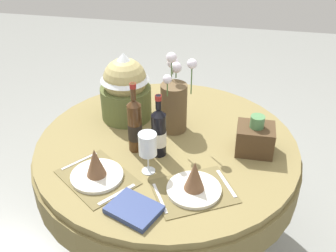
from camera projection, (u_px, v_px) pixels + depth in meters
ground at (167, 243)px, 2.51m from camera, size 8.00×8.00×0.00m
dining_table at (167, 163)px, 2.17m from camera, size 1.37×1.37×0.76m
place_setting_left at (96, 170)px, 1.84m from camera, size 0.43×0.41×0.16m
place_setting_right at (194, 183)px, 1.76m from camera, size 0.42×0.39×0.16m
flower_vase at (174, 102)px, 2.12m from camera, size 0.19×0.29×0.45m
wine_bottle_left at (159, 132)px, 1.95m from camera, size 0.07×0.07×0.33m
wine_bottle_right at (135, 125)px, 1.97m from camera, size 0.07×0.07×0.37m
wine_glass_left at (148, 145)px, 1.82m from camera, size 0.08×0.08×0.21m
book_on_table at (134, 209)px, 1.67m from camera, size 0.25×0.23×0.03m
gift_tub_back_left at (125, 85)px, 2.20m from camera, size 0.28×0.28×0.38m
woven_basket_side_right at (255, 138)px, 1.99m from camera, size 0.18×0.15×0.20m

